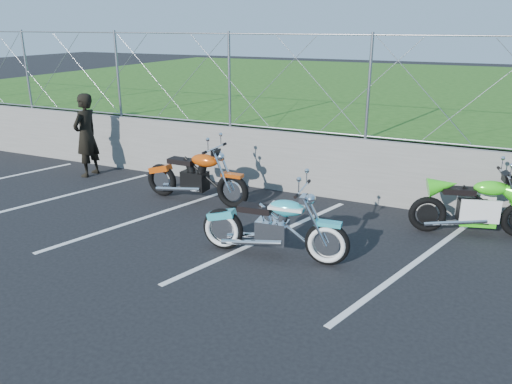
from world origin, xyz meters
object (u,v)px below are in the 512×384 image
at_px(cruiser_turquoise, 275,228).
at_px(naked_orange, 197,178).
at_px(person_standing, 86,135).
at_px(sportbike_green, 476,208).

relative_size(cruiser_turquoise, naked_orange, 1.00).
bearing_deg(person_standing, cruiser_turquoise, 65.78).
height_order(sportbike_green, person_standing, person_standing).
distance_m(cruiser_turquoise, person_standing, 6.15).
bearing_deg(person_standing, sportbike_green, 87.06).
bearing_deg(naked_orange, cruiser_turquoise, -33.83).
bearing_deg(sportbike_green, cruiser_turquoise, -156.22).
bearing_deg(cruiser_turquoise, sportbike_green, 33.86).
relative_size(sportbike_green, person_standing, 1.08).
bearing_deg(naked_orange, person_standing, 171.79).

